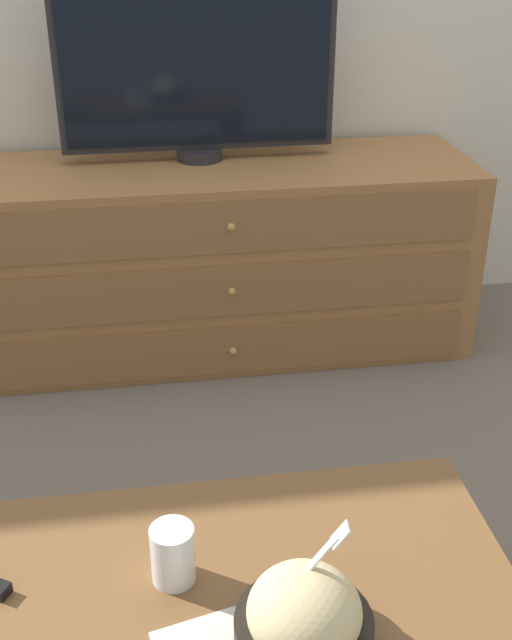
{
  "coord_description": "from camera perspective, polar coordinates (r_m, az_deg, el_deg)",
  "views": [
    {
      "loc": [
        -0.18,
        -2.64,
        1.32
      ],
      "look_at": [
        0.01,
        -1.42,
        0.67
      ],
      "focal_mm": 45.0,
      "sensor_mm": 36.0,
      "label": 1
    }
  ],
  "objects": [
    {
      "name": "ground_plane",
      "position": [
        2.95,
        -4.27,
        1.13
      ],
      "size": [
        12.0,
        12.0,
        0.0
      ],
      "primitive_type": "plane",
      "color": "#70665B"
    },
    {
      "name": "coffee_table",
      "position": [
        1.27,
        -6.21,
        -20.95
      ],
      "size": [
        1.04,
        0.51,
        0.43
      ],
      "color": "brown",
      "rests_on": "ground_plane"
    },
    {
      "name": "drink_cup",
      "position": [
        1.23,
        -5.92,
        -16.42
      ],
      "size": [
        0.07,
        0.07,
        0.09
      ],
      "color": "beige",
      "rests_on": "coffee_table"
    },
    {
      "name": "takeout_bowl",
      "position": [
        1.14,
        3.51,
        -20.42
      ],
      "size": [
        0.19,
        0.19,
        0.18
      ],
      "color": "black",
      "rests_on": "coffee_table"
    },
    {
      "name": "dresser",
      "position": [
        2.58,
        -2.42,
        4.47
      ],
      "size": [
        1.56,
        0.52,
        0.6
      ],
      "color": "#9E6B3D",
      "rests_on": "ground_plane"
    },
    {
      "name": "tv",
      "position": [
        2.48,
        -4.26,
        17.52
      ],
      "size": [
        0.83,
        0.14,
        0.54
      ],
      "color": "#232328",
      "rests_on": "dresser"
    }
  ]
}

